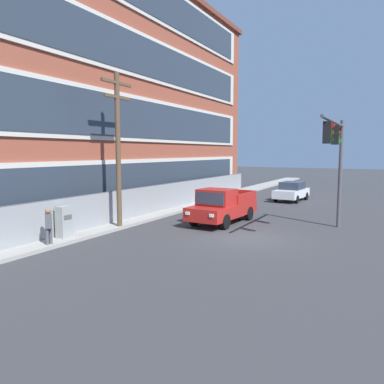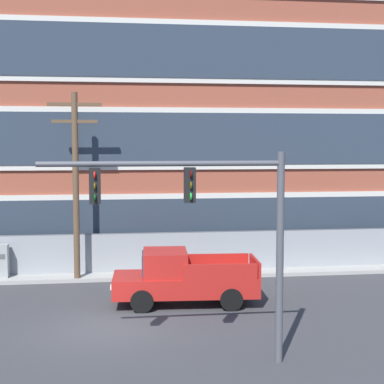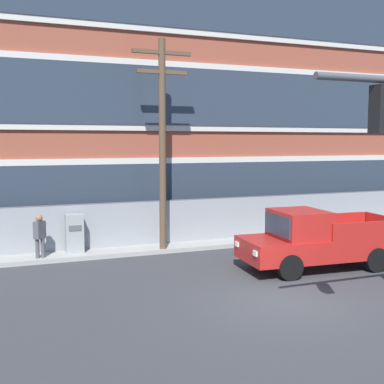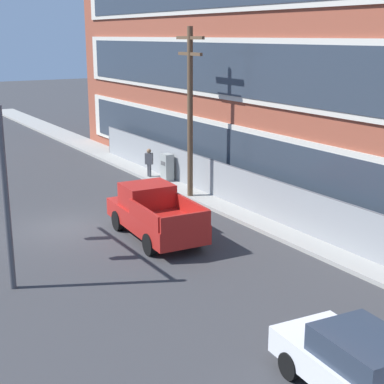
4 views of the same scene
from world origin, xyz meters
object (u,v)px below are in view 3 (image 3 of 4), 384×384
utility_pole_near_corner (162,137)px  pedestrian_near_cabinet (40,235)px  electrical_cabinet (75,236)px  pickup_truck_red (315,241)px

utility_pole_near_corner → pedestrian_near_cabinet: utility_pole_near_corner is taller
utility_pole_near_corner → electrical_cabinet: size_ratio=5.05×
electrical_cabinet → pedestrian_near_cabinet: size_ratio=0.93×
pedestrian_near_cabinet → electrical_cabinet: bearing=19.1°
electrical_cabinet → pedestrian_near_cabinet: pedestrian_near_cabinet is taller
utility_pole_near_corner → pedestrian_near_cabinet: size_ratio=4.70×
pickup_truck_red → utility_pole_near_corner: 6.64m
pickup_truck_red → electrical_cabinet: pickup_truck_red is taller
electrical_cabinet → pedestrian_near_cabinet: 1.32m
pickup_truck_red → electrical_cabinet: 8.54m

